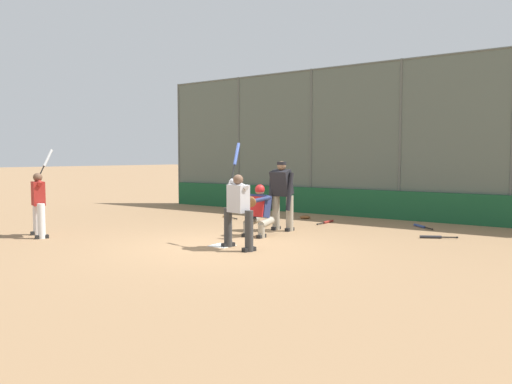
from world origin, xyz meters
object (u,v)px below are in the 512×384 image
spare_bat_by_padding (327,222)px  batter_at_plate (238,208)px  fielding_glove_on_dirt (305,217)px  catcher_behind_plate (258,210)px  batter_on_deck (39,202)px  umpire_home (282,194)px  spare_bat_third_base_side (434,237)px  spare_bat_first_base_side (421,226)px  spare_bat_near_backstop (228,217)px

spare_bat_by_padding → batter_at_plate: bearing=-175.4°
fielding_glove_on_dirt → catcher_behind_plate: bearing=101.4°
batter_at_plate → batter_on_deck: 4.83m
umpire_home → spare_bat_third_base_side: umpire_home is taller
spare_bat_first_base_side → fielding_glove_on_dirt: bearing=45.5°
batter_on_deck → fielding_glove_on_dirt: batter_on_deck is taller
spare_bat_near_backstop → spare_bat_third_base_side: 6.03m
spare_bat_by_padding → spare_bat_near_backstop: bearing=103.6°
spare_bat_first_base_side → umpire_home: bearing=86.4°
spare_bat_near_backstop → spare_bat_by_padding: 2.99m
batter_at_plate → fielding_glove_on_dirt: bearing=-61.4°
batter_at_plate → spare_bat_first_base_side: bearing=-97.9°
spare_bat_by_padding → fielding_glove_on_dirt: size_ratio=3.05×
batter_on_deck → spare_bat_first_base_side: size_ratio=3.00×
spare_bat_by_padding → spare_bat_third_base_side: 3.26m
batter_at_plate → spare_bat_first_base_side: (-2.05, -5.07, -0.77)m
umpire_home → batter_on_deck: batter_on_deck is taller
fielding_glove_on_dirt → spare_bat_first_base_side: bearing=-177.8°
batter_at_plate → spare_bat_near_backstop: batter_at_plate is taller
fielding_glove_on_dirt → batter_on_deck: bearing=62.0°
batter_at_plate → catcher_behind_plate: (0.58, -1.52, -0.19)m
batter_at_plate → umpire_home: (0.60, -2.58, 0.11)m
spare_bat_first_base_side → spare_bat_third_base_side: bearing=159.0°
catcher_behind_plate → spare_bat_near_backstop: catcher_behind_plate is taller
umpire_home → spare_bat_near_backstop: umpire_home is taller
spare_bat_by_padding → spare_bat_first_base_side: bearing=-75.3°
umpire_home → spare_bat_first_base_side: (-2.65, -2.49, -0.88)m
umpire_home → spare_bat_near_backstop: (2.62, -1.21, -0.88)m
umpire_home → spare_bat_near_backstop: 3.02m
batter_at_plate → spare_bat_near_backstop: 5.04m
umpire_home → spare_bat_by_padding: (-0.28, -1.89, -0.88)m
spare_bat_by_padding → fielding_glove_on_dirt: 1.06m
batter_on_deck → spare_bat_third_base_side: 8.92m
batter_on_deck → spare_bat_by_padding: 7.30m
spare_bat_near_backstop → spare_bat_first_base_side: bearing=-143.6°
spare_bat_by_padding → umpire_home: bearing=172.0°
spare_bat_near_backstop → spare_bat_third_base_side: size_ratio=1.03×
spare_bat_by_padding → spare_bat_first_base_side: size_ratio=1.37×
spare_bat_near_backstop → spare_bat_first_base_side: size_ratio=1.15×
batter_at_plate → spare_bat_by_padding: bearing=-71.7°
spare_bat_third_base_side → spare_bat_first_base_side: size_ratio=1.12×
catcher_behind_plate → spare_bat_first_base_side: catcher_behind_plate is taller
batter_on_deck → spare_bat_first_base_side: batter_on_deck is taller
spare_bat_third_base_side → spare_bat_near_backstop: bearing=-30.8°
spare_bat_by_padding → batter_on_deck: bearing=144.1°
batter_at_plate → batter_on_deck: size_ratio=1.05×
umpire_home → spare_bat_near_backstop: size_ratio=2.22×
spare_bat_by_padding → fielding_glove_on_dirt: bearing=64.1°
catcher_behind_plate → spare_bat_near_backstop: 3.53m
spare_bat_near_backstop → batter_on_deck: bearing=97.6°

